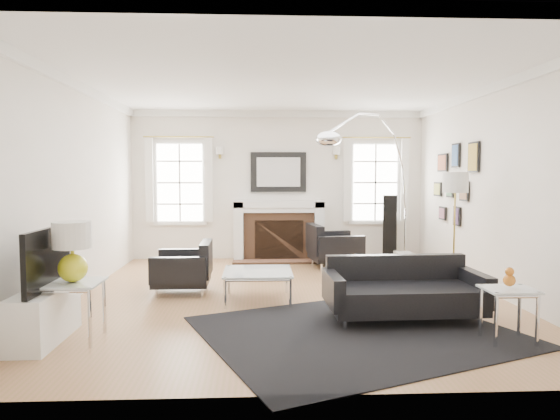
{
  "coord_description": "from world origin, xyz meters",
  "views": [
    {
      "loc": [
        -0.41,
        -6.48,
        1.59
      ],
      "look_at": [
        -0.09,
        0.3,
        1.12
      ],
      "focal_mm": 32.0,
      "sensor_mm": 36.0,
      "label": 1
    }
  ],
  "objects": [
    {
      "name": "floor",
      "position": [
        0.0,
        0.0,
        0.0
      ],
      "size": [
        6.0,
        6.0,
        0.0
      ],
      "primitive_type": "plane",
      "color": "olive",
      "rests_on": "ground"
    },
    {
      "name": "back_wall",
      "position": [
        0.0,
        3.0,
        1.4
      ],
      "size": [
        5.5,
        0.04,
        2.8
      ],
      "primitive_type": "cube",
      "color": "white",
      "rests_on": "floor"
    },
    {
      "name": "front_wall",
      "position": [
        0.0,
        -3.0,
        1.4
      ],
      "size": [
        5.5,
        0.04,
        2.8
      ],
      "primitive_type": "cube",
      "color": "white",
      "rests_on": "floor"
    },
    {
      "name": "left_wall",
      "position": [
        -2.75,
        0.0,
        1.4
      ],
      "size": [
        0.04,
        6.0,
        2.8
      ],
      "primitive_type": "cube",
      "color": "white",
      "rests_on": "floor"
    },
    {
      "name": "right_wall",
      "position": [
        2.75,
        0.0,
        1.4
      ],
      "size": [
        0.04,
        6.0,
        2.8
      ],
      "primitive_type": "cube",
      "color": "white",
      "rests_on": "floor"
    },
    {
      "name": "ceiling",
      "position": [
        0.0,
        0.0,
        2.8
      ],
      "size": [
        5.5,
        6.0,
        0.02
      ],
      "primitive_type": "cube",
      "color": "white",
      "rests_on": "back_wall"
    },
    {
      "name": "crown_molding",
      "position": [
        0.0,
        0.0,
        2.74
      ],
      "size": [
        5.5,
        6.0,
        0.12
      ],
      "primitive_type": "cube",
      "color": "white",
      "rests_on": "back_wall"
    },
    {
      "name": "fireplace",
      "position": [
        0.0,
        2.79,
        0.54
      ],
      "size": [
        1.7,
        0.69,
        1.11
      ],
      "color": "white",
      "rests_on": "floor"
    },
    {
      "name": "mantel_mirror",
      "position": [
        0.0,
        2.95,
        1.65
      ],
      "size": [
        1.05,
        0.07,
        0.75
      ],
      "color": "black",
      "rests_on": "back_wall"
    },
    {
      "name": "window_left",
      "position": [
        -1.85,
        2.95,
        1.46
      ],
      "size": [
        1.24,
        0.15,
        1.62
      ],
      "color": "white",
      "rests_on": "back_wall"
    },
    {
      "name": "window_right",
      "position": [
        1.85,
        2.95,
        1.46
      ],
      "size": [
        1.24,
        0.15,
        1.62
      ],
      "color": "white",
      "rests_on": "back_wall"
    },
    {
      "name": "gallery_wall",
      "position": [
        2.72,
        1.3,
        1.53
      ],
      "size": [
        0.04,
        1.73,
        1.29
      ],
      "color": "black",
      "rests_on": "right_wall"
    },
    {
      "name": "tv_unit",
      "position": [
        -2.44,
        -1.7,
        0.33
      ],
      "size": [
        0.35,
        1.0,
        1.09
      ],
      "color": "white",
      "rests_on": "floor"
    },
    {
      "name": "area_rug",
      "position": [
        0.6,
        -1.57,
        0.01
      ],
      "size": [
        3.65,
        3.38,
        0.01
      ],
      "primitive_type": "cube",
      "rotation": [
        0.0,
        0.0,
        0.38
      ],
      "color": "black",
      "rests_on": "floor"
    },
    {
      "name": "sofa",
      "position": [
        1.2,
        -1.12,
        0.3
      ],
      "size": [
        1.73,
        0.83,
        0.56
      ],
      "color": "black",
      "rests_on": "floor"
    },
    {
      "name": "armchair_left",
      "position": [
        -1.38,
        0.27,
        0.32
      ],
      "size": [
        0.77,
        0.86,
        0.57
      ],
      "color": "black",
      "rests_on": "floor"
    },
    {
      "name": "armchair_right",
      "position": [
        0.88,
        2.02,
        0.34
      ],
      "size": [
        0.93,
        1.01,
        0.61
      ],
      "color": "black",
      "rests_on": "floor"
    },
    {
      "name": "coffee_table",
      "position": [
        -0.4,
        -0.23,
        0.35
      ],
      "size": [
        0.86,
        0.86,
        0.38
      ],
      "color": "silver",
      "rests_on": "floor"
    },
    {
      "name": "side_table_left",
      "position": [
        -2.17,
        -1.69,
        0.46
      ],
      "size": [
        0.52,
        0.52,
        0.57
      ],
      "color": "silver",
      "rests_on": "floor"
    },
    {
      "name": "nesting_table",
      "position": [
        1.98,
        -1.93,
        0.4
      ],
      "size": [
        0.47,
        0.4,
        0.52
      ],
      "color": "silver",
      "rests_on": "floor"
    },
    {
      "name": "gourd_lamp",
      "position": [
        -2.17,
        -1.69,
        0.9
      ],
      "size": [
        0.36,
        0.36,
        0.58
      ],
      "color": "gold",
      "rests_on": "side_table_left"
    },
    {
      "name": "orange_vase",
      "position": [
        1.98,
        -1.93,
        0.62
      ],
      "size": [
        0.11,
        0.11,
        0.18
      ],
      "color": "#C16518",
      "rests_on": "nesting_table"
    },
    {
      "name": "arc_floor_lamp",
      "position": [
        1.42,
        1.47,
        1.45
      ],
      "size": [
        1.89,
        1.75,
        2.68
      ],
      "color": "silver",
      "rests_on": "floor"
    },
    {
      "name": "stick_floor_lamp",
      "position": [
        2.2,
        -0.04,
        1.41
      ],
      "size": [
        0.33,
        0.33,
        1.63
      ],
      "color": "#A8903A",
      "rests_on": "floor"
    },
    {
      "name": "speaker_tower",
      "position": [
        2.07,
        2.65,
        0.61
      ],
      "size": [
        0.31,
        0.31,
        1.22
      ],
      "primitive_type": "cube",
      "rotation": [
        0.0,
        0.0,
        -0.32
      ],
      "color": "black",
      "rests_on": "floor"
    }
  ]
}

